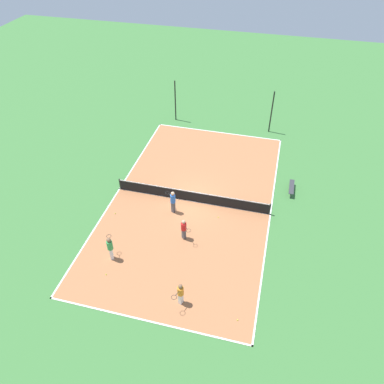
% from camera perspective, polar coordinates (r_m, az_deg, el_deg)
% --- Properties ---
extents(ground_plane, '(80.00, 80.00, 0.00)m').
position_cam_1_polar(ground_plane, '(27.63, 0.00, -1.42)').
color(ground_plane, '#3D7538').
extents(court_surface, '(11.59, 20.16, 0.02)m').
position_cam_1_polar(court_surface, '(27.62, 0.00, -1.41)').
color(court_surface, '#AD6B42').
rests_on(court_surface, ground_plane).
extents(tennis_net, '(11.39, 0.10, 0.97)m').
position_cam_1_polar(tennis_net, '(27.29, 0.00, -0.62)').
color(tennis_net, black).
rests_on(tennis_net, court_surface).
extents(bench, '(0.36, 1.78, 0.45)m').
position_cam_1_polar(bench, '(29.25, 14.93, 0.72)').
color(bench, '#333338').
rests_on(bench, ground_plane).
extents(player_coach_red, '(0.90, 0.88, 1.61)m').
position_cam_1_polar(player_coach_red, '(24.31, -1.26, -5.55)').
color(player_coach_red, '#4C4C51').
rests_on(player_coach_red, court_surface).
extents(player_near_blue, '(0.97, 0.78, 1.83)m').
position_cam_1_polar(player_near_blue, '(26.09, -2.93, -1.29)').
color(player_near_blue, '#4C4C51').
rests_on(player_near_blue, court_surface).
extents(player_center_orange, '(0.61, 0.99, 1.62)m').
position_cam_1_polar(player_center_orange, '(21.18, -1.77, -15.11)').
color(player_center_orange, white).
rests_on(player_center_orange, court_surface).
extents(player_far_green, '(0.72, 0.98, 1.81)m').
position_cam_1_polar(player_far_green, '(23.59, -12.37, -8.18)').
color(player_far_green, white).
rests_on(player_far_green, court_surface).
extents(tennis_ball_midcourt, '(0.07, 0.07, 0.07)m').
position_cam_1_polar(tennis_ball_midcourt, '(27.14, -11.63, -3.22)').
color(tennis_ball_midcourt, '#CCE033').
rests_on(tennis_ball_midcourt, court_surface).
extents(tennis_ball_far_baseline, '(0.07, 0.07, 0.07)m').
position_cam_1_polar(tennis_ball_far_baseline, '(21.47, 6.95, -18.79)').
color(tennis_ball_far_baseline, '#CCE033').
rests_on(tennis_ball_far_baseline, court_surface).
extents(tennis_ball_near_net, '(0.07, 0.07, 0.07)m').
position_cam_1_polar(tennis_ball_near_net, '(26.37, 4.01, -3.86)').
color(tennis_ball_near_net, '#CCE033').
rests_on(tennis_ball_near_net, court_surface).
extents(tennis_ball_left_sideline, '(0.07, 0.07, 0.07)m').
position_cam_1_polar(tennis_ball_left_sideline, '(23.60, -12.97, -12.13)').
color(tennis_ball_left_sideline, '#CCE033').
rests_on(tennis_ball_left_sideline, court_surface).
extents(fence_post_back_left, '(0.12, 0.12, 4.02)m').
position_cam_1_polar(fence_post_back_left, '(36.66, -2.56, 13.71)').
color(fence_post_back_left, black).
rests_on(fence_post_back_left, ground_plane).
extents(fence_post_back_right, '(0.12, 0.12, 4.02)m').
position_cam_1_polar(fence_post_back_right, '(35.37, 12.02, 11.80)').
color(fence_post_back_right, black).
rests_on(fence_post_back_right, ground_plane).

